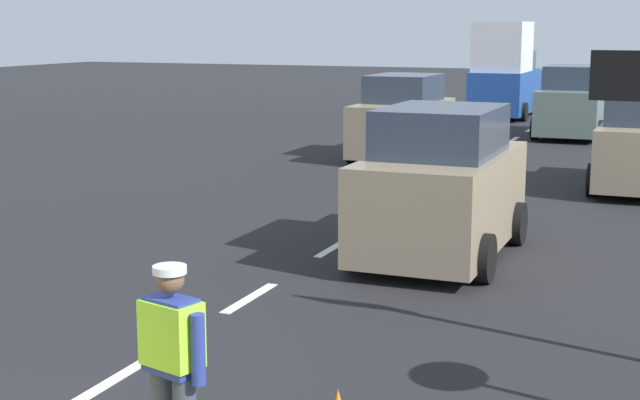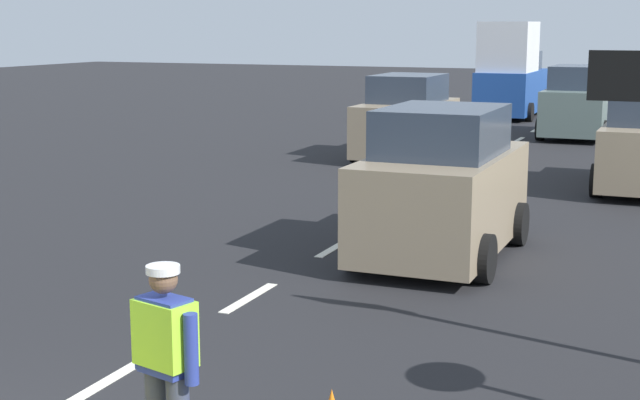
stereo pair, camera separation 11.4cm
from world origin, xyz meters
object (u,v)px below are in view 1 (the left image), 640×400
object	(u,v)px
road_worker	(175,360)
delivery_truck	(505,74)
car_outgoing_far	(573,104)
car_oncoming_second	(403,120)
car_outgoing_ahead	(441,188)

from	to	relation	value
road_worker	delivery_truck	xyz separation A→B (m)	(-3.25, 29.34, 0.68)
car_outgoing_far	car_oncoming_second	bearing A→B (deg)	-117.91
car_outgoing_far	road_worker	bearing A→B (deg)	-89.88
car_oncoming_second	car_outgoing_ahead	world-z (taller)	car_outgoing_ahead
delivery_truck	car_oncoming_second	distance (m)	12.00
delivery_truck	car_oncoming_second	world-z (taller)	delivery_truck
delivery_truck	car_outgoing_ahead	xyz separation A→B (m)	(3.35, -21.81, -0.56)
road_worker	car_outgoing_ahead	distance (m)	7.53
car_outgoing_far	car_outgoing_ahead	bearing A→B (deg)	-89.49
car_oncoming_second	car_outgoing_ahead	bearing A→B (deg)	-69.74
delivery_truck	car_outgoing_ahead	distance (m)	22.07
road_worker	car_outgoing_far	world-z (taller)	car_outgoing_far
car_oncoming_second	road_worker	bearing A→B (deg)	-78.49
car_outgoing_ahead	car_outgoing_far	xyz separation A→B (m)	(-0.15, 16.40, -0.03)
car_outgoing_ahead	delivery_truck	bearing A→B (deg)	98.73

